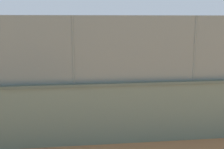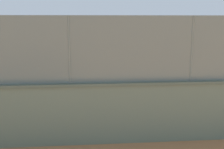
{
  "view_description": "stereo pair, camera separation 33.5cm",
  "coord_description": "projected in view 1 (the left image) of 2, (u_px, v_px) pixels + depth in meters",
  "views": [
    {
      "loc": [
        -0.07,
        18.39,
        3.31
      ],
      "look_at": [
        -1.76,
        7.98,
        1.27
      ],
      "focal_mm": 45.49,
      "sensor_mm": 36.0,
      "label": 1
    },
    {
      "loc": [
        -0.4,
        18.44,
        3.31
      ],
      "look_at": [
        -1.76,
        7.98,
        1.27
      ],
      "focal_mm": 45.49,
      "sensor_mm": 36.0,
      "label": 2
    }
  ],
  "objects": [
    {
      "name": "fence_panel_on_wall",
      "position": [
        7.0,
        51.0,
        7.05
      ],
      "size": [
        29.25,
        1.17,
        1.75
      ],
      "color": "slate",
      "rests_on": "perimeter_wall"
    },
    {
      "name": "ground_plane",
      "position": [
        66.0,
        71.0,
        18.44
      ],
      "size": [
        260.0,
        260.0,
        0.0
      ],
      "primitive_type": "plane",
      "color": "#A36B42"
    },
    {
      "name": "perimeter_wall",
      "position": [
        12.0,
        116.0,
        7.37
      ],
      "size": [
        29.79,
        1.52,
        1.68
      ],
      "color": "slate",
      "rests_on": "ground_plane"
    },
    {
      "name": "player_foreground_swinging",
      "position": [
        164.0,
        71.0,
        13.43
      ],
      "size": [
        0.7,
        1.02,
        1.55
      ],
      "color": "navy",
      "rests_on": "ground_plane"
    },
    {
      "name": "player_crossing_court",
      "position": [
        107.0,
        83.0,
        11.06
      ],
      "size": [
        1.13,
        0.69,
        1.51
      ],
      "color": "#B2B2B2",
      "rests_on": "ground_plane"
    },
    {
      "name": "sports_ball",
      "position": [
        118.0,
        117.0,
        9.48
      ],
      "size": [
        0.21,
        0.21,
        0.21
      ],
      "primitive_type": "sphere",
      "color": "white",
      "rests_on": "ground_plane"
    }
  ]
}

